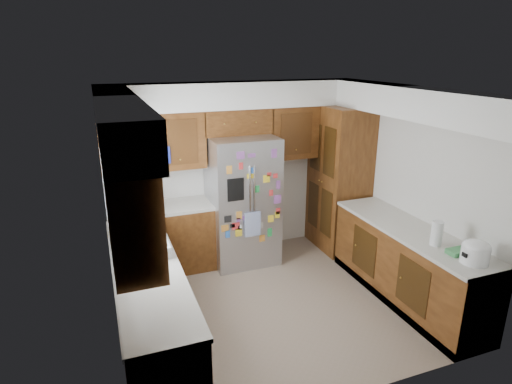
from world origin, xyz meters
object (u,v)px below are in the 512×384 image
pantry (339,179)px  rice_cooker (476,251)px  fridge (243,201)px  paper_towel (437,233)px

pantry → rice_cooker: (-0.00, -2.52, -0.03)m
pantry → fridge: (-1.50, 0.05, -0.17)m
fridge → pantry: bearing=-2.1°
paper_towel → fridge: bearing=124.2°
paper_towel → pantry: bearing=88.4°
pantry → fridge: 1.51m
fridge → rice_cooker: bearing=-59.8°
rice_cooker → paper_towel: size_ratio=1.04×
fridge → rice_cooker: fridge is taller
pantry → fridge: size_ratio=1.19×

